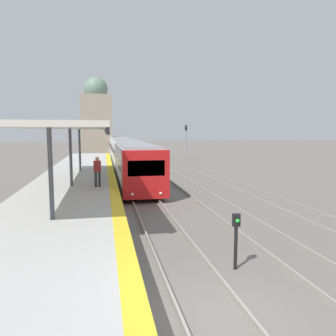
{
  "coord_description": "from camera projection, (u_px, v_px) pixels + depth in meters",
  "views": [
    {
      "loc": [
        -2.21,
        -6.11,
        3.94
      ],
      "look_at": [
        1.76,
        14.09,
        1.6
      ],
      "focal_mm": 35.0,
      "sensor_mm": 36.0,
      "label": 1
    }
  ],
  "objects": [
    {
      "name": "track_platform_line",
      "position": [
        215.0,
        317.0,
        6.82
      ],
      "size": [
        1.51,
        120.0,
        0.15
      ],
      "color": "gray",
      "rests_on": "ground_plane"
    },
    {
      "name": "station_platform",
      "position": [
        7.0,
        323.0,
        6.01
      ],
      "size": [
        5.1,
        80.0,
        0.87
      ],
      "color": "#B2B2AD",
      "rests_on": "ground_plane"
    },
    {
      "name": "distant_domed_building",
      "position": [
        97.0,
        118.0,
        53.74
      ],
      "size": [
        4.9,
        4.9,
        12.63
      ],
      "color": "gray",
      "rests_on": "ground_plane"
    },
    {
      "name": "platform_canopy",
      "position": [
        71.0,
        128.0,
        17.97
      ],
      "size": [
        4.0,
        17.67,
        3.39
      ],
      "color": "beige",
      "rests_on": "station_platform"
    },
    {
      "name": "person_on_platform",
      "position": [
        97.0,
        170.0,
        17.92
      ],
      "size": [
        0.4,
        0.22,
        1.66
      ],
      "color": "#2D2D33",
      "rests_on": "station_platform"
    },
    {
      "name": "signal_post_near",
      "position": [
        236.0,
        235.0,
        9.25
      ],
      "size": [
        0.2,
        0.21,
        1.62
      ],
      "color": "black",
      "rests_on": "ground_plane"
    },
    {
      "name": "train_near",
      "position": [
        121.0,
        149.0,
        41.91
      ],
      "size": [
        2.57,
        50.13,
        3.02
      ],
      "color": "red",
      "rests_on": "ground_plane"
    },
    {
      "name": "signal_mast_far",
      "position": [
        186.0,
        138.0,
        44.53
      ],
      "size": [
        0.28,
        0.29,
        4.71
      ],
      "color": "gray",
      "rests_on": "ground_plane"
    },
    {
      "name": "ground_plane",
      "position": [
        215.0,
        321.0,
        6.82
      ],
      "size": [
        240.0,
        240.0,
        0.0
      ],
      "primitive_type": "plane",
      "color": "slate"
    }
  ]
}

